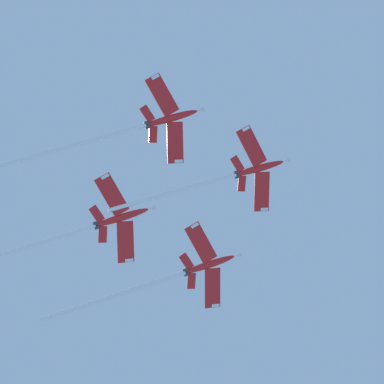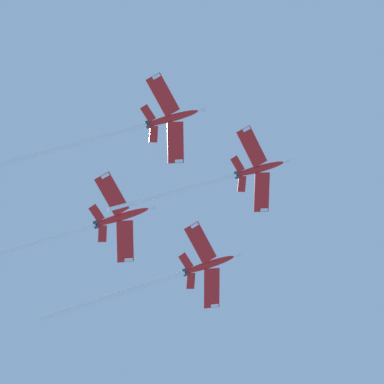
{
  "view_description": "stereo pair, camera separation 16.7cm",
  "coord_description": "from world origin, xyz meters",
  "px_view_note": "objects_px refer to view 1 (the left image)",
  "views": [
    {
      "loc": [
        -23.74,
        -18.47,
        1.73
      ],
      "look_at": [
        -3.49,
        -19.06,
        147.81
      ],
      "focal_mm": 62.98,
      "sensor_mm": 36.0,
      "label": 1
    },
    {
      "loc": [
        -23.73,
        -18.31,
        1.73
      ],
      "look_at": [
        -3.49,
        -19.06,
        147.81
      ],
      "focal_mm": 62.98,
      "sensor_mm": 36.0,
      "label": 2
    }
  ],
  "objects_px": {
    "jet_lead": "(230,176)",
    "jet_right_wing": "(136,128)",
    "jet_left_wing": "(169,278)",
    "jet_slot": "(86,229)"
  },
  "relations": [
    {
      "from": "jet_lead",
      "to": "jet_right_wing",
      "type": "relative_size",
      "value": 0.94
    },
    {
      "from": "jet_right_wing",
      "to": "jet_slot",
      "type": "relative_size",
      "value": 0.96
    },
    {
      "from": "jet_right_wing",
      "to": "jet_slot",
      "type": "distance_m",
      "value": 23.74
    },
    {
      "from": "jet_right_wing",
      "to": "jet_left_wing",
      "type": "bearing_deg",
      "value": -13.96
    },
    {
      "from": "jet_left_wing",
      "to": "jet_slot",
      "type": "xyz_separation_m",
      "value": [
        -11.1,
        17.73,
        -3.64
      ]
    },
    {
      "from": "jet_lead",
      "to": "jet_slot",
      "type": "xyz_separation_m",
      "value": [
        10.76,
        30.41,
        -9.94
      ]
    },
    {
      "from": "jet_left_wing",
      "to": "jet_slot",
      "type": "bearing_deg",
      "value": 122.05
    },
    {
      "from": "jet_lead",
      "to": "jet_right_wing",
      "type": "distance_m",
      "value": 23.73
    },
    {
      "from": "jet_lead",
      "to": "jet_right_wing",
      "type": "bearing_deg",
      "value": 116.64
    },
    {
      "from": "jet_left_wing",
      "to": "jet_slot",
      "type": "relative_size",
      "value": 0.96
    }
  ]
}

